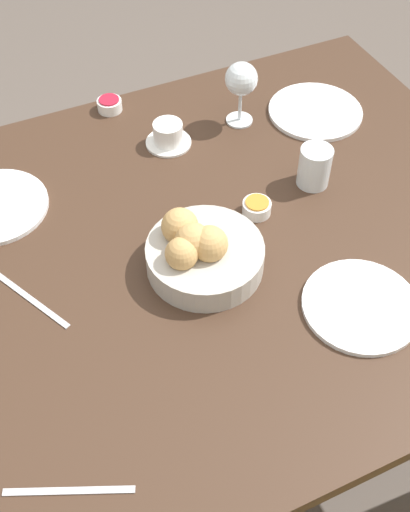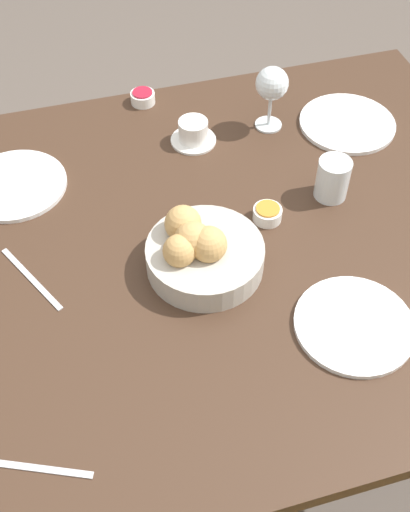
{
  "view_description": "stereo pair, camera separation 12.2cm",
  "coord_description": "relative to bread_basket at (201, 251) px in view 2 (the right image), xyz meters",
  "views": [
    {
      "loc": [
        0.36,
        0.79,
        1.66
      ],
      "look_at": [
        0.03,
        0.06,
        0.73
      ],
      "focal_mm": 45.0,
      "sensor_mm": 36.0,
      "label": 1
    },
    {
      "loc": [
        0.25,
        0.83,
        1.66
      ],
      "look_at": [
        0.03,
        0.06,
        0.73
      ],
      "focal_mm": 45.0,
      "sensor_mm": 36.0,
      "label": 2
    }
  ],
  "objects": [
    {
      "name": "ground_plane",
      "position": [
        -0.04,
        -0.06,
        -0.75
      ],
      "size": [
        10.0,
        10.0,
        0.0
      ],
      "primitive_type": "plane",
      "color": "#564C44"
    },
    {
      "name": "dining_table",
      "position": [
        -0.04,
        -0.06,
        -0.12
      ],
      "size": [
        1.38,
        1.08,
        0.7
      ],
      "color": "#3D281C",
      "rests_on": "ground_plane"
    },
    {
      "name": "bread_basket",
      "position": [
        0.0,
        0.0,
        0.0
      ],
      "size": [
        0.23,
        0.23,
        0.11
      ],
      "color": "#B2ADA3",
      "rests_on": "dining_table"
    },
    {
      "name": "plate_near_left",
      "position": [
        -0.46,
        -0.33,
        -0.04
      ],
      "size": [
        0.23,
        0.23,
        0.01
      ],
      "color": "white",
      "rests_on": "dining_table"
    },
    {
      "name": "plate_near_right",
      "position": [
        0.33,
        -0.33,
        -0.04
      ],
      "size": [
        0.22,
        0.22,
        0.01
      ],
      "color": "white",
      "rests_on": "dining_table"
    },
    {
      "name": "plate_far_center",
      "position": [
        -0.23,
        0.21,
        -0.04
      ],
      "size": [
        0.22,
        0.22,
        0.01
      ],
      "color": "white",
      "rests_on": "dining_table"
    },
    {
      "name": "water_tumbler",
      "position": [
        -0.32,
        -0.12,
        0.0
      ],
      "size": [
        0.07,
        0.07,
        0.09
      ],
      "color": "silver",
      "rests_on": "dining_table"
    },
    {
      "name": "wine_glass",
      "position": [
        -0.27,
        -0.38,
        0.07
      ],
      "size": [
        0.08,
        0.08,
        0.16
      ],
      "color": "silver",
      "rests_on": "dining_table"
    },
    {
      "name": "coffee_cup",
      "position": [
        -0.09,
        -0.37,
        -0.02
      ],
      "size": [
        0.11,
        0.11,
        0.06
      ],
      "color": "white",
      "rests_on": "dining_table"
    },
    {
      "name": "jam_bowl_berry",
      "position": [
        -0.0,
        -0.55,
        -0.03
      ],
      "size": [
        0.06,
        0.06,
        0.03
      ],
      "color": "white",
      "rests_on": "dining_table"
    },
    {
      "name": "jam_bowl_honey",
      "position": [
        -0.17,
        -0.08,
        -0.03
      ],
      "size": [
        0.06,
        0.06,
        0.03
      ],
      "color": "white",
      "rests_on": "dining_table"
    },
    {
      "name": "fork_silver",
      "position": [
        0.36,
        0.32,
        -0.04
      ],
      "size": [
        0.19,
        0.09,
        0.0
      ],
      "color": "#B7B7BC",
      "rests_on": "dining_table"
    },
    {
      "name": "knife_silver",
      "position": [
        0.32,
        -0.06,
        -0.04
      ],
      "size": [
        0.1,
        0.18,
        0.0
      ],
      "color": "#B7B7BC",
      "rests_on": "dining_table"
    }
  ]
}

